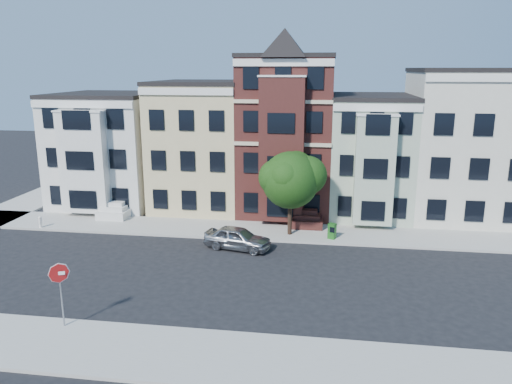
% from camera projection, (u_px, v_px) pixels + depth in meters
% --- Properties ---
extents(ground, '(120.00, 120.00, 0.00)m').
position_uv_depth(ground, '(264.00, 279.00, 27.43)').
color(ground, black).
extents(far_sidewalk, '(60.00, 4.00, 0.15)m').
position_uv_depth(far_sidewalk, '(278.00, 232.00, 35.09)').
color(far_sidewalk, '#9E9B93').
rests_on(far_sidewalk, ground).
extents(near_sidewalk, '(60.00, 4.00, 0.15)m').
position_uv_depth(near_sidewalk, '(237.00, 359.00, 19.73)').
color(near_sidewalk, '#9E9B93').
rests_on(near_sidewalk, ground).
extents(house_white, '(8.00, 9.00, 9.00)m').
position_uv_depth(house_white, '(111.00, 150.00, 42.37)').
color(house_white, silver).
rests_on(house_white, ground).
extents(house_yellow, '(7.00, 9.00, 10.00)m').
position_uv_depth(house_yellow, '(203.00, 146.00, 41.12)').
color(house_yellow, '#CEBB86').
rests_on(house_yellow, ground).
extents(house_brown, '(7.00, 9.00, 12.00)m').
position_uv_depth(house_brown, '(287.00, 136.00, 39.90)').
color(house_brown, '#3D1815').
rests_on(house_brown, ground).
extents(house_green, '(6.00, 9.00, 9.00)m').
position_uv_depth(house_green, '(369.00, 156.00, 39.35)').
color(house_green, '#A3B39A').
rests_on(house_green, ground).
extents(house_cream, '(8.00, 9.00, 11.00)m').
position_uv_depth(house_cream, '(463.00, 146.00, 38.12)').
color(house_cream, beige).
rests_on(house_cream, ground).
extents(street_tree, '(7.27, 7.27, 7.11)m').
position_uv_depth(street_tree, '(290.00, 184.00, 33.53)').
color(street_tree, '#244F15').
rests_on(street_tree, far_sidewalk).
extents(parked_car, '(4.57, 2.61, 1.47)m').
position_uv_depth(parked_car, '(238.00, 238.00, 31.83)').
color(parked_car, gray).
rests_on(parked_car, ground).
extents(newspaper_box, '(0.60, 0.58, 1.05)m').
position_uv_depth(newspaper_box, '(332.00, 231.00, 33.36)').
color(newspaper_box, '#1E631C').
rests_on(newspaper_box, far_sidewalk).
extents(fire_hydrant, '(0.30, 0.30, 0.66)m').
position_uv_depth(fire_hydrant, '(40.00, 223.00, 35.75)').
color(fire_hydrant, white).
rests_on(fire_hydrant, far_sidewalk).
extents(stop_sign, '(0.91, 0.44, 3.36)m').
position_uv_depth(stop_sign, '(61.00, 291.00, 21.76)').
color(stop_sign, red).
rests_on(stop_sign, near_sidewalk).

